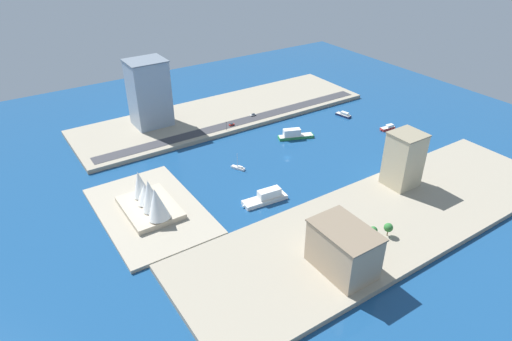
{
  "coord_description": "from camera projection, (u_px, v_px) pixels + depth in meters",
  "views": [
    {
      "loc": [
        -210.93,
        164.92,
        147.99
      ],
      "look_at": [
        -5.84,
        29.56,
        2.29
      ],
      "focal_mm": 31.38,
      "sensor_mm": 36.0,
      "label": 1
    }
  ],
  "objects": [
    {
      "name": "ferry_green_doubledeck",
      "position": [
        294.0,
        135.0,
        329.14
      ],
      "size": [
        15.1,
        27.25,
        7.46
      ],
      "color": "#2D8C4C",
      "rests_on": "ground_plane"
    },
    {
      "name": "opera_landmark",
      "position": [
        150.0,
        199.0,
        244.01
      ],
      "size": [
        39.18,
        27.21,
        21.19
      ],
      "color": "#BCAD93",
      "rests_on": "peninsula_point"
    },
    {
      "name": "tugboat_red",
      "position": [
        388.0,
        128.0,
        342.75
      ],
      "size": [
        5.49,
        13.54,
        3.68
      ],
      "color": "red",
      "rests_on": "ground_plane"
    },
    {
      "name": "patrol_launch_navy",
      "position": [
        344.0,
        115.0,
        364.34
      ],
      "size": [
        14.38,
        7.17,
        3.82
      ],
      "color": "#1E284C",
      "rests_on": "ground_plane"
    },
    {
      "name": "apartment_midrise_tan",
      "position": [
        343.0,
        249.0,
        201.9
      ],
      "size": [
        31.09,
        20.82,
        22.77
      ],
      "color": "tan",
      "rests_on": "quay_west"
    },
    {
      "name": "ferry_white_commuter",
      "position": [
        266.0,
        197.0,
        258.9
      ],
      "size": [
        10.72,
        28.63,
        7.23
      ],
      "color": "silver",
      "rests_on": "ground_plane"
    },
    {
      "name": "tower_tall_glass",
      "position": [
        149.0,
        93.0,
        332.73
      ],
      "size": [
        24.27,
        28.01,
        49.96
      ],
      "color": "#8C9EB2",
      "rests_on": "quay_east"
    },
    {
      "name": "ground_plane",
      "position": [
        287.0,
        158.0,
        305.04
      ],
      "size": [
        440.0,
        440.0,
        0.0
      ],
      "primitive_type": "plane",
      "color": "navy"
    },
    {
      "name": "peninsula_point",
      "position": [
        150.0,
        211.0,
        249.8
      ],
      "size": [
        82.54,
        52.36,
        2.0
      ],
      "primitive_type": "cube",
      "color": "#A89E89",
      "rests_on": "ground_plane"
    },
    {
      "name": "pickup_red",
      "position": [
        232.0,
        124.0,
        342.0
      ],
      "size": [
        2.18,
        4.3,
        1.7
      ],
      "color": "black",
      "rests_on": "road_strip"
    },
    {
      "name": "sailboat_small_white",
      "position": [
        238.0,
        168.0,
        291.39
      ],
      "size": [
        10.17,
        6.62,
        11.42
      ],
      "color": "white",
      "rests_on": "ground_plane"
    },
    {
      "name": "quay_west",
      "position": [
        384.0,
        220.0,
        241.81
      ],
      "size": [
        70.0,
        240.0,
        3.0
      ],
      "primitive_type": "cube",
      "color": "#9E937F",
      "rests_on": "ground_plane"
    },
    {
      "name": "van_white",
      "position": [
        253.0,
        115.0,
        357.8
      ],
      "size": [
        2.0,
        4.79,
        1.58
      ],
      "color": "black",
      "rests_on": "road_strip"
    },
    {
      "name": "traffic_light_waterfront",
      "position": [
        226.0,
        124.0,
        333.83
      ],
      "size": [
        0.36,
        0.36,
        6.5
      ],
      "color": "black",
      "rests_on": "quay_east"
    },
    {
      "name": "park_tree_cluster",
      "position": [
        370.0,
        226.0,
        225.64
      ],
      "size": [
        19.72,
        20.32,
        8.16
      ],
      "color": "brown",
      "rests_on": "quay_west"
    },
    {
      "name": "quay_east",
      "position": [
        224.0,
        113.0,
        366.75
      ],
      "size": [
        70.0,
        240.0,
        3.0
      ],
      "primitive_type": "cube",
      "color": "#9E937F",
      "rests_on": "ground_plane"
    },
    {
      "name": "office_block_beige",
      "position": [
        404.0,
        159.0,
        262.21
      ],
      "size": [
        17.61,
        18.48,
        33.67
      ],
      "color": "#C6B793",
      "rests_on": "quay_west"
    },
    {
      "name": "road_strip",
      "position": [
        240.0,
        122.0,
        348.19
      ],
      "size": [
        10.97,
        228.0,
        0.15
      ],
      "primitive_type": "cube",
      "color": "#38383D",
      "rests_on": "quay_east"
    }
  ]
}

